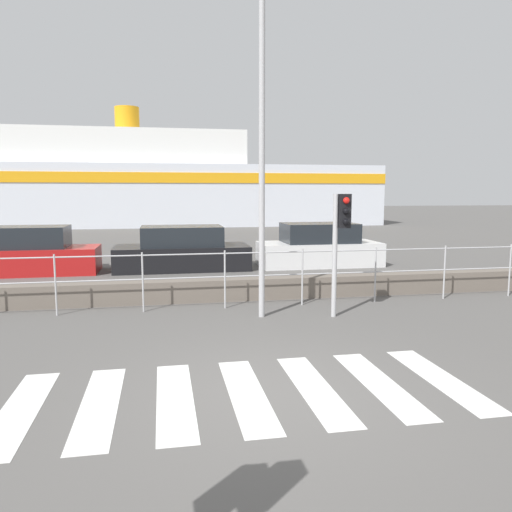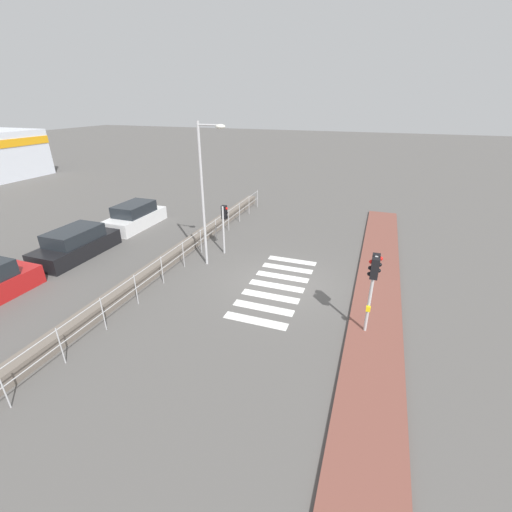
# 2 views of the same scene
# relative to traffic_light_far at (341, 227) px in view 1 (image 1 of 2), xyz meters

# --- Properties ---
(ground_plane) EXTENTS (160.00, 160.00, 0.00)m
(ground_plane) POSITION_rel_traffic_light_far_xyz_m (-2.21, -3.55, -1.84)
(ground_plane) COLOR #565451
(crosswalk) EXTENTS (5.85, 2.40, 0.01)m
(crosswalk) POSITION_rel_traffic_light_far_xyz_m (-2.53, -3.55, -1.84)
(crosswalk) COLOR silver
(crosswalk) RESTS_ON ground_plane
(seawall) EXTENTS (23.42, 0.55, 0.51)m
(seawall) POSITION_rel_traffic_light_far_xyz_m (-2.21, 2.03, -1.59)
(seawall) COLOR #6B6056
(seawall) RESTS_ON ground_plane
(harbor_fence) EXTENTS (21.11, 0.04, 1.28)m
(harbor_fence) POSITION_rel_traffic_light_far_xyz_m (-2.21, 1.16, -1.01)
(harbor_fence) COLOR #B2B2B5
(harbor_fence) RESTS_ON ground_plane
(traffic_light_far) EXTENTS (0.34, 0.32, 2.51)m
(traffic_light_far) POSITION_rel_traffic_light_far_xyz_m (0.00, 0.00, 0.00)
(traffic_light_far) COLOR #B2B2B5
(traffic_light_far) RESTS_ON ground_plane
(streetlamp) EXTENTS (0.32, 1.29, 6.52)m
(streetlamp) POSITION_rel_traffic_light_far_xyz_m (-1.57, 0.05, 2.17)
(streetlamp) COLOR #B2B2B5
(streetlamp) RESTS_ON ground_plane
(ferry_boat) EXTENTS (30.84, 7.41, 8.83)m
(ferry_boat) POSITION_rel_traffic_light_far_xyz_m (-2.95, 29.91, 1.14)
(ferry_boat) COLOR silver
(ferry_boat) RESTS_ON ground_plane
(parked_car_red) EXTENTS (4.57, 1.71, 1.48)m
(parked_car_red) POSITION_rel_traffic_light_far_xyz_m (-7.84, 6.98, -1.21)
(parked_car_red) COLOR #B21919
(parked_car_red) RESTS_ON ground_plane
(parked_car_black) EXTENTS (4.37, 1.87, 1.43)m
(parked_car_black) POSITION_rel_traffic_light_far_xyz_m (-2.90, 6.98, -1.23)
(parked_car_black) COLOR black
(parked_car_black) RESTS_ON ground_plane
(parked_car_white) EXTENTS (4.16, 1.81, 1.47)m
(parked_car_white) POSITION_rel_traffic_light_far_xyz_m (1.82, 6.98, -1.22)
(parked_car_white) COLOR silver
(parked_car_white) RESTS_ON ground_plane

